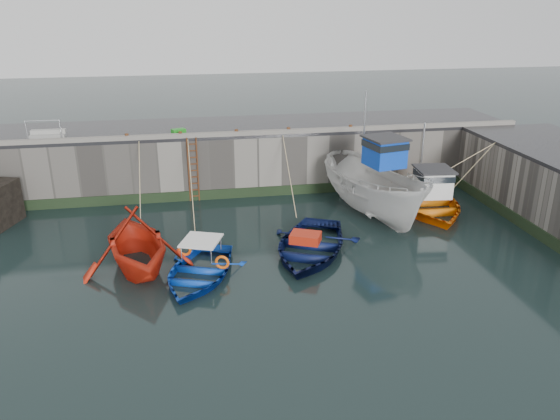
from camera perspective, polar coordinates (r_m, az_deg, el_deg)
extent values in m
plane|color=black|center=(18.62, -1.62, -9.00)|extent=(120.00, 120.00, 0.00)
cube|color=slate|center=(29.59, -5.32, 5.64)|extent=(30.00, 5.00, 3.00)
cube|color=black|center=(29.21, -5.42, 8.63)|extent=(30.00, 5.00, 0.16)
cube|color=slate|center=(26.89, -4.98, 7.95)|extent=(30.00, 0.30, 0.20)
cube|color=black|center=(27.55, -4.75, 1.76)|extent=(30.00, 0.08, 0.50)
cube|color=black|center=(25.04, 25.60, -2.37)|extent=(0.08, 15.00, 0.50)
cylinder|color=#3F1E0F|center=(26.99, -9.53, 4.14)|extent=(0.07, 0.07, 3.20)
cylinder|color=#3F1E0F|center=(27.00, -8.60, 4.20)|extent=(0.07, 0.07, 3.20)
cube|color=#3F1E0F|center=(27.39, -8.90, 1.46)|extent=(0.44, 0.06, 0.05)
cube|color=#3F1E0F|center=(27.29, -8.94, 2.11)|extent=(0.44, 0.06, 0.05)
cube|color=#3F1E0F|center=(27.18, -8.98, 2.77)|extent=(0.44, 0.06, 0.05)
cube|color=#3F1E0F|center=(27.08, -9.02, 3.43)|extent=(0.44, 0.06, 0.05)
cube|color=#3F1E0F|center=(26.98, -9.06, 4.10)|extent=(0.44, 0.06, 0.05)
cube|color=#3F1E0F|center=(26.89, -9.10, 4.77)|extent=(0.44, 0.06, 0.05)
cube|color=#3F1E0F|center=(26.80, -9.14, 5.45)|extent=(0.44, 0.06, 0.05)
cube|color=#3F1E0F|center=(26.72, -9.18, 6.13)|extent=(0.44, 0.06, 0.05)
cube|color=#3F1E0F|center=(26.63, -9.22, 6.81)|extent=(0.44, 0.06, 0.05)
imported|color=red|center=(21.19, -14.61, -5.78)|extent=(5.36, 5.87, 2.63)
imported|color=#0B3CB2|center=(20.06, -8.51, -6.89)|extent=(4.56, 5.30, 0.93)
imported|color=#09123B|center=(21.68, 3.08, -4.45)|extent=(5.71, 6.46, 1.11)
imported|color=silver|center=(25.37, 9.83, 1.81)|extent=(4.32, 7.90, 2.89)
cube|color=#0C3ABB|center=(24.30, 10.87, 5.93)|extent=(1.69, 1.76, 1.20)
cube|color=black|center=(24.21, 10.93, 6.73)|extent=(1.76, 1.83, 0.28)
cube|color=#262628|center=(24.14, 10.97, 7.39)|extent=(1.92, 2.00, 0.08)
cylinder|color=#A5A8AD|center=(25.57, 8.82, 8.88)|extent=(0.08, 0.08, 3.00)
imported|color=orange|center=(26.97, 15.02, 0.71)|extent=(4.85, 6.40, 1.25)
cube|color=white|center=(26.05, 15.70, 2.78)|extent=(1.53, 1.62, 1.20)
cube|color=black|center=(25.95, 15.77, 3.51)|extent=(1.60, 1.69, 0.28)
cube|color=#262628|center=(25.87, 15.83, 4.12)|extent=(1.75, 1.84, 0.08)
cylinder|color=#A5A8AD|center=(27.42, 14.62, 5.75)|extent=(0.08, 0.08, 3.00)
cube|color=#178217|center=(27.47, -10.55, 8.05)|extent=(0.75, 0.60, 0.28)
cylinder|color=#A5A8AD|center=(28.07, -24.96, 7.47)|extent=(0.05, 0.05, 1.00)
cylinder|color=#A5A8AD|center=(27.73, -21.95, 7.76)|extent=(0.05, 0.05, 1.00)
cylinder|color=#A5A8AD|center=(27.80, -23.60, 8.54)|extent=(1.50, 0.05, 0.05)
cube|color=gray|center=(28.45, -23.14, 7.05)|extent=(1.60, 0.35, 0.18)
cube|color=gray|center=(28.75, -23.05, 7.56)|extent=(1.60, 0.35, 0.18)
cylinder|color=#3F1E0F|center=(27.01, -15.71, 7.39)|extent=(0.18, 0.18, 0.28)
cylinder|color=#3F1E0F|center=(26.88, -10.37, 7.77)|extent=(0.18, 0.18, 0.28)
cylinder|color=#3F1E0F|center=(27.00, -4.58, 8.11)|extent=(0.18, 0.18, 0.28)
cylinder|color=#3F1E0F|center=(27.36, 0.90, 8.35)|extent=(0.18, 0.18, 0.28)
cylinder|color=#3F1E0F|center=(28.14, 7.38, 8.53)|extent=(0.18, 0.18, 0.28)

